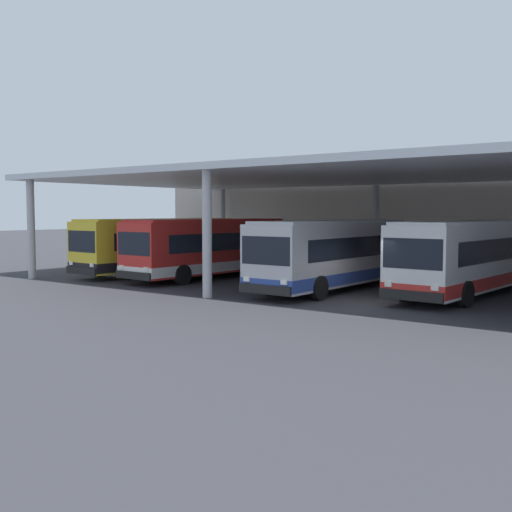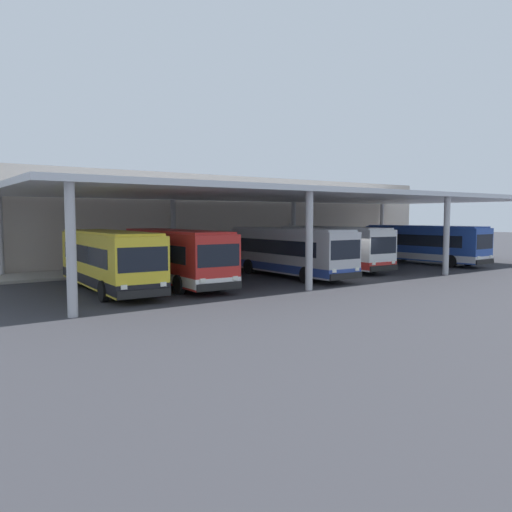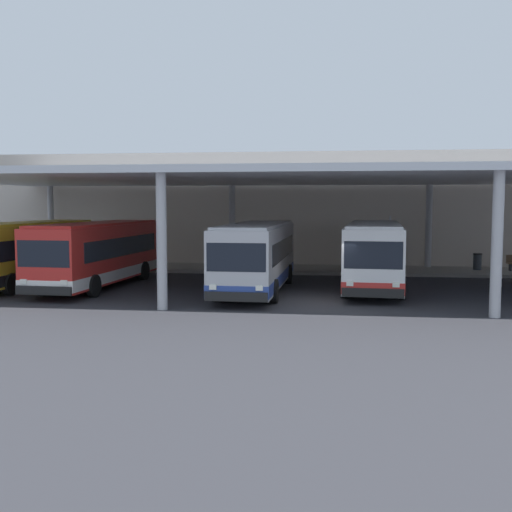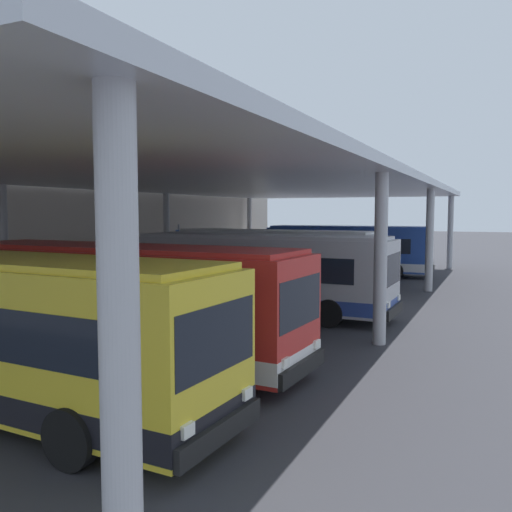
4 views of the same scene
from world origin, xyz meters
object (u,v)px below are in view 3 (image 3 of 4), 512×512
object	(u,v)px
bus_far_bay	(374,254)
banner_sign	(390,240)
bus_middle_bay	(257,256)
trash_bin	(477,261)
bus_second_bay	(99,253)
bus_nearest_bay	(25,252)

from	to	relation	value
bus_far_bay	banner_sign	bearing A→B (deg)	78.58
bus_middle_bay	trash_bin	size ratio (longest dim) A/B	10.80
bus_middle_bay	trash_bin	world-z (taller)	bus_middle_bay
banner_sign	trash_bin	bearing A→B (deg)	12.16
bus_middle_bay	bus_far_bay	xyz separation A→B (m)	(5.48, 1.67, 0.00)
trash_bin	banner_sign	size ratio (longest dim) A/B	0.31
bus_second_bay	bus_middle_bay	distance (m)	7.93
bus_second_bay	trash_bin	bearing A→B (deg)	23.53
bus_far_bay	banner_sign	world-z (taller)	banner_sign
bus_nearest_bay	bus_far_bay	bearing A→B (deg)	3.58
bus_second_bay	bus_far_bay	world-z (taller)	same
bus_nearest_bay	trash_bin	world-z (taller)	bus_nearest_bay
bus_middle_bay	banner_sign	bearing A→B (deg)	50.16
bus_far_bay	bus_middle_bay	bearing A→B (deg)	-163.07
bus_nearest_bay	bus_middle_bay	world-z (taller)	same
bus_second_bay	trash_bin	world-z (taller)	bus_second_bay
bus_nearest_bay	bus_far_bay	size ratio (longest dim) A/B	1.00
bus_nearest_bay	trash_bin	size ratio (longest dim) A/B	10.87
bus_nearest_bay	bus_second_bay	xyz separation A→B (m)	(3.85, 0.00, 0.00)
bus_far_bay	trash_bin	distance (m)	10.05
bus_nearest_bay	banner_sign	bearing A→B (deg)	22.14
bus_second_bay	bus_middle_bay	size ratio (longest dim) A/B	1.01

